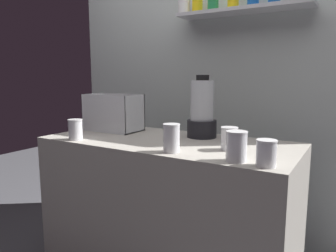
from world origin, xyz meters
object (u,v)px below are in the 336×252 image
object	(u,v)px
juice_cup_carrot_right	(236,148)
juice_cup_mango_far_right	(266,154)
juice_cup_orange_far_left	(75,131)
juice_cup_pomegranate_middle	(229,140)
blender_pitcher	(202,112)
carrot_display_bin	(114,119)
juice_cup_orange_left	(171,140)

from	to	relation	value
juice_cup_carrot_right	juice_cup_mango_far_right	distance (m)	0.13
juice_cup_orange_far_left	juice_cup_pomegranate_middle	bearing A→B (deg)	13.69
blender_pitcher	juice_cup_pomegranate_middle	size ratio (longest dim) A/B	3.22
carrot_display_bin	juice_cup_pomegranate_middle	xyz separation A→B (m)	(0.85, -0.15, -0.02)
juice_cup_pomegranate_middle	juice_cup_carrot_right	size ratio (longest dim) A/B	0.87
carrot_display_bin	juice_cup_mango_far_right	world-z (taller)	carrot_display_bin
juice_cup_orange_left	juice_cup_pomegranate_middle	world-z (taller)	juice_cup_orange_left
carrot_display_bin	juice_cup_orange_left	xyz separation A→B (m)	(0.63, -0.33, -0.02)
juice_cup_orange_left	juice_cup_orange_far_left	bearing A→B (deg)	-178.09
carrot_display_bin	juice_cup_carrot_right	bearing A→B (deg)	-19.50
carrot_display_bin	juice_cup_pomegranate_middle	distance (m)	0.86
juice_cup_orange_left	juice_cup_carrot_right	xyz separation A→B (m)	(0.32, -0.00, 0.00)
blender_pitcher	juice_cup_mango_far_right	xyz separation A→B (m)	(0.48, -0.43, -0.10)
juice_cup_orange_left	juice_cup_pomegranate_middle	bearing A→B (deg)	39.96
juice_cup_carrot_right	juice_cup_mango_far_right	world-z (taller)	juice_cup_carrot_right
juice_cup_carrot_right	juice_cup_pomegranate_middle	bearing A→B (deg)	118.22
juice_cup_orange_left	blender_pitcher	bearing A→B (deg)	95.13
juice_cup_pomegranate_middle	carrot_display_bin	bearing A→B (deg)	169.97
blender_pitcher	juice_cup_carrot_right	distance (m)	0.55
juice_cup_pomegranate_middle	juice_cup_carrot_right	bearing A→B (deg)	-61.78
juice_cup_pomegranate_middle	blender_pitcher	bearing A→B (deg)	137.54
juice_cup_mango_far_right	juice_cup_orange_far_left	bearing A→B (deg)	-179.84
juice_cup_orange_far_left	juice_cup_carrot_right	distance (m)	0.93
juice_cup_orange_left	carrot_display_bin	bearing A→B (deg)	152.34
juice_cup_pomegranate_middle	juice_cup_carrot_right	xyz separation A→B (m)	(0.10, -0.19, 0.01)
juice_cup_orange_far_left	juice_cup_carrot_right	world-z (taller)	juice_cup_carrot_right
juice_cup_orange_far_left	juice_cup_mango_far_right	size ratio (longest dim) A/B	1.07
blender_pitcher	juice_cup_pomegranate_middle	bearing A→B (deg)	-42.46
carrot_display_bin	juice_cup_carrot_right	world-z (taller)	carrot_display_bin
blender_pitcher	juice_cup_mango_far_right	size ratio (longest dim) A/B	3.35
blender_pitcher	juice_cup_orange_far_left	bearing A→B (deg)	-142.96
carrot_display_bin	juice_cup_orange_left	world-z (taller)	carrot_display_bin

